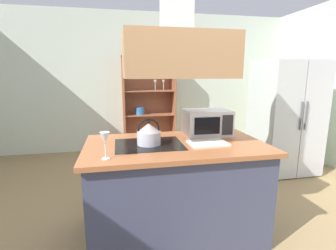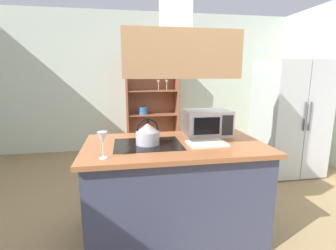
{
  "view_description": "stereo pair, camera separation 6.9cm",
  "coord_description": "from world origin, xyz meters",
  "px_view_note": "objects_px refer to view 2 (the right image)",
  "views": [
    {
      "loc": [
        -0.52,
        -2.13,
        1.52
      ],
      "look_at": [
        -0.01,
        0.39,
        1.0
      ],
      "focal_mm": 26.75,
      "sensor_mm": 36.0,
      "label": 1
    },
    {
      "loc": [
        -0.45,
        -2.14,
        1.52
      ],
      "look_at": [
        -0.01,
        0.39,
        1.0
      ],
      "focal_mm": 26.75,
      "sensor_mm": 36.0,
      "label": 2
    }
  ],
  "objects_px": {
    "kettle": "(148,134)",
    "wine_glass_on_counter": "(103,139)",
    "dish_cabinet": "(152,110)",
    "microwave": "(207,122)",
    "cutting_board": "(207,143)",
    "refrigerator": "(289,118)"
  },
  "relations": [
    {
      "from": "kettle",
      "to": "wine_glass_on_counter",
      "type": "distance_m",
      "value": 0.49
    },
    {
      "from": "dish_cabinet",
      "to": "microwave",
      "type": "xyz_separation_m",
      "value": [
        0.31,
        -2.48,
        0.21
      ]
    },
    {
      "from": "kettle",
      "to": "microwave",
      "type": "bearing_deg",
      "value": 22.54
    },
    {
      "from": "cutting_board",
      "to": "microwave",
      "type": "bearing_deg",
      "value": 72.55
    },
    {
      "from": "microwave",
      "to": "refrigerator",
      "type": "bearing_deg",
      "value": 30.5
    },
    {
      "from": "refrigerator",
      "to": "kettle",
      "type": "height_order",
      "value": "refrigerator"
    },
    {
      "from": "kettle",
      "to": "dish_cabinet",
      "type": "bearing_deg",
      "value": 83.1
    },
    {
      "from": "kettle",
      "to": "wine_glass_on_counter",
      "type": "height_order",
      "value": "kettle"
    },
    {
      "from": "microwave",
      "to": "cutting_board",
      "type": "bearing_deg",
      "value": -107.45
    },
    {
      "from": "cutting_board",
      "to": "wine_glass_on_counter",
      "type": "xyz_separation_m",
      "value": [
        -0.89,
        -0.23,
        0.14
      ]
    },
    {
      "from": "refrigerator",
      "to": "kettle",
      "type": "xyz_separation_m",
      "value": [
        -2.28,
        -1.23,
        0.13
      ]
    },
    {
      "from": "kettle",
      "to": "cutting_board",
      "type": "xyz_separation_m",
      "value": [
        0.53,
        -0.09,
        -0.09
      ]
    },
    {
      "from": "cutting_board",
      "to": "wine_glass_on_counter",
      "type": "height_order",
      "value": "wine_glass_on_counter"
    },
    {
      "from": "dish_cabinet",
      "to": "cutting_board",
      "type": "bearing_deg",
      "value": -86.1
    },
    {
      "from": "refrigerator",
      "to": "dish_cabinet",
      "type": "relative_size",
      "value": 0.93
    },
    {
      "from": "kettle",
      "to": "microwave",
      "type": "distance_m",
      "value": 0.69
    },
    {
      "from": "kettle",
      "to": "cutting_board",
      "type": "bearing_deg",
      "value": -9.95
    },
    {
      "from": "wine_glass_on_counter",
      "to": "kettle",
      "type": "bearing_deg",
      "value": 41.8
    },
    {
      "from": "refrigerator",
      "to": "microwave",
      "type": "distance_m",
      "value": 1.91
    },
    {
      "from": "dish_cabinet",
      "to": "wine_glass_on_counter",
      "type": "distance_m",
      "value": 3.16
    },
    {
      "from": "dish_cabinet",
      "to": "microwave",
      "type": "distance_m",
      "value": 2.51
    },
    {
      "from": "refrigerator",
      "to": "dish_cabinet",
      "type": "xyz_separation_m",
      "value": [
        -1.95,
        1.51,
        -0.04
      ]
    }
  ]
}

